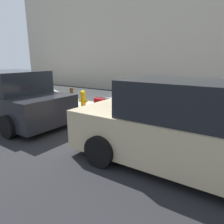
% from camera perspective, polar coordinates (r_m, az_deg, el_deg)
% --- Properties ---
extents(ground_plane, '(40.00, 40.00, 0.00)m').
position_cam_1_polar(ground_plane, '(7.44, -4.73, -1.89)').
color(ground_plane, black).
extents(sidewalk_curb, '(18.00, 5.00, 0.14)m').
position_cam_1_polar(sidewalk_curb, '(9.46, 4.61, 2.09)').
color(sidewalk_curb, '#ADA89E').
rests_on(sidewalk_curb, ground_plane).
extents(suitcase_silver_0, '(0.43, 0.26, 0.76)m').
position_cam_1_polar(suitcase_silver_0, '(6.38, 25.50, -2.34)').
color(suitcase_silver_0, '#9EA0A8').
rests_on(suitcase_silver_0, sidewalk_curb).
extents(suitcase_red_1, '(0.42, 0.21, 0.80)m').
position_cam_1_polar(suitcase_red_1, '(6.40, 21.20, -1.60)').
color(suitcase_red_1, red).
rests_on(suitcase_red_1, sidewalk_curb).
extents(suitcase_maroon_2, '(0.38, 0.25, 0.96)m').
position_cam_1_polar(suitcase_maroon_2, '(6.55, 17.50, -0.59)').
color(suitcase_maroon_2, maroon).
rests_on(suitcase_maroon_2, sidewalk_curb).
extents(suitcase_navy_3, '(0.47, 0.24, 0.80)m').
position_cam_1_polar(suitcase_navy_3, '(6.62, 13.47, 0.27)').
color(suitcase_navy_3, navy).
rests_on(suitcase_navy_3, sidewalk_curb).
extents(suitcase_olive_4, '(0.38, 0.20, 0.95)m').
position_cam_1_polar(suitcase_olive_4, '(6.78, 9.56, 0.38)').
color(suitcase_olive_4, '#59601E').
rests_on(suitcase_olive_4, sidewalk_curb).
extents(suitcase_black_5, '(0.36, 0.22, 0.64)m').
position_cam_1_polar(suitcase_black_5, '(7.03, 6.63, 0.71)').
color(suitcase_black_5, black).
rests_on(suitcase_black_5, sidewalk_curb).
extents(suitcase_teal_6, '(0.42, 0.25, 0.75)m').
position_cam_1_polar(suitcase_teal_6, '(7.28, 3.76, 1.70)').
color(suitcase_teal_6, '#0F606B').
rests_on(suitcase_teal_6, sidewalk_curb).
extents(suitcase_silver_7, '(0.50, 0.25, 0.64)m').
position_cam_1_polar(suitcase_silver_7, '(7.51, 0.13, 1.70)').
color(suitcase_silver_7, '#9EA0A8').
rests_on(suitcase_silver_7, sidewalk_curb).
extents(suitcase_red_8, '(0.44, 0.27, 0.58)m').
position_cam_1_polar(suitcase_red_8, '(7.78, -3.23, 1.91)').
color(suitcase_red_8, red).
rests_on(suitcase_red_8, sidewalk_curb).
extents(fire_hydrant, '(0.39, 0.21, 0.75)m').
position_cam_1_polar(fire_hydrant, '(8.29, -7.95, 3.48)').
color(fire_hydrant, '#D89E0C').
rests_on(fire_hydrant, sidewalk_curb).
extents(bollard_post, '(0.14, 0.14, 0.84)m').
position_cam_1_polar(bollard_post, '(8.48, -10.96, 3.82)').
color(bollard_post, brown).
rests_on(bollard_post, sidewalk_curb).
extents(parked_car_beige_0, '(4.67, 1.99, 1.72)m').
position_cam_1_polar(parked_car_beige_0, '(4.15, 20.26, -4.61)').
color(parked_car_beige_0, tan).
rests_on(parked_car_beige_0, ground_plane).
extents(parked_car_charcoal_1, '(4.36, 2.18, 1.71)m').
position_cam_1_polar(parked_car_charcoal_1, '(7.70, -25.80, 3.35)').
color(parked_car_charcoal_1, black).
rests_on(parked_car_charcoal_1, ground_plane).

